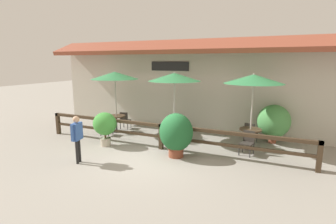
# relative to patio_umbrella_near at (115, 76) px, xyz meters

# --- Properties ---
(ground_plane) EXTENTS (60.00, 60.00, 0.00)m
(ground_plane) POSITION_rel_patio_umbrella_near_xyz_m (2.95, -2.43, -2.59)
(ground_plane) COLOR gray
(building_facade) EXTENTS (14.28, 1.49, 4.23)m
(building_facade) POSITION_rel_patio_umbrella_near_xyz_m (2.95, 1.68, -0.43)
(building_facade) COLOR #BCB7A8
(building_facade) RESTS_ON ground
(patio_railing) EXTENTS (10.40, 0.14, 0.95)m
(patio_railing) POSITION_rel_patio_umbrella_near_xyz_m (2.95, -1.38, -1.90)
(patio_railing) COLOR #3D2D1E
(patio_railing) RESTS_ON ground
(patio_umbrella_near) EXTENTS (2.12, 2.12, 2.80)m
(patio_umbrella_near) POSITION_rel_patio_umbrella_near_xyz_m (0.00, 0.00, 0.00)
(patio_umbrella_near) COLOR #B7B2A8
(patio_umbrella_near) RESTS_ON ground
(dining_table_near) EXTENTS (0.81, 0.81, 0.77)m
(dining_table_near) POSITION_rel_patio_umbrella_near_xyz_m (0.00, 0.00, -1.98)
(dining_table_near) COLOR #4C3826
(dining_table_near) RESTS_ON ground
(chair_near_streetside) EXTENTS (0.47, 0.47, 0.84)m
(chair_near_streetside) POSITION_rel_patio_umbrella_near_xyz_m (-0.06, -0.61, -2.13)
(chair_near_streetside) COLOR #332D28
(chair_near_streetside) RESTS_ON ground
(chair_near_wallside) EXTENTS (0.48, 0.48, 0.84)m
(chair_near_wallside) POSITION_rel_patio_umbrella_near_xyz_m (0.06, 0.61, -2.13)
(chair_near_wallside) COLOR #332D28
(chair_near_wallside) RESTS_ON ground
(patio_umbrella_middle) EXTENTS (2.12, 2.12, 2.80)m
(patio_umbrella_middle) POSITION_rel_patio_umbrella_near_xyz_m (2.91, -0.02, 0.00)
(patio_umbrella_middle) COLOR #B7B2A8
(patio_umbrella_middle) RESTS_ON ground
(dining_table_middle) EXTENTS (0.81, 0.81, 0.77)m
(dining_table_middle) POSITION_rel_patio_umbrella_near_xyz_m (2.91, -0.02, -1.98)
(dining_table_middle) COLOR #4C3826
(dining_table_middle) RESTS_ON ground
(chair_middle_streetside) EXTENTS (0.50, 0.50, 0.84)m
(chair_middle_streetside) POSITION_rel_patio_umbrella_near_xyz_m (2.86, -0.62, -2.13)
(chair_middle_streetside) COLOR #332D28
(chair_middle_streetside) RESTS_ON ground
(chair_middle_wallside) EXTENTS (0.50, 0.50, 0.84)m
(chair_middle_wallside) POSITION_rel_patio_umbrella_near_xyz_m (2.92, 0.58, -2.13)
(chair_middle_wallside) COLOR #332D28
(chair_middle_wallside) RESTS_ON ground
(patio_umbrella_far) EXTENTS (2.12, 2.12, 2.80)m
(patio_umbrella_far) POSITION_rel_patio_umbrella_near_xyz_m (5.96, 0.01, 0.00)
(patio_umbrella_far) COLOR #B7B2A8
(patio_umbrella_far) RESTS_ON ground
(dining_table_far) EXTENTS (0.81, 0.81, 0.77)m
(dining_table_far) POSITION_rel_patio_umbrella_near_xyz_m (5.96, 0.01, -1.98)
(dining_table_far) COLOR #4C3826
(dining_table_far) RESTS_ON ground
(chair_far_streetside) EXTENTS (0.49, 0.49, 0.84)m
(chair_far_streetside) POSITION_rel_patio_umbrella_near_xyz_m (5.95, -0.67, -2.13)
(chair_far_streetside) COLOR #332D28
(chair_far_streetside) RESTS_ON ground
(chair_far_wallside) EXTENTS (0.50, 0.50, 0.84)m
(chair_far_wallside) POSITION_rel_patio_umbrella_near_xyz_m (5.88, 0.68, -2.13)
(chair_far_wallside) COLOR #332D28
(chair_far_wallside) RESTS_ON ground
(potted_plant_tall_tropical) EXTENTS (1.16, 1.04, 1.51)m
(potted_plant_tall_tropical) POSITION_rel_patio_umbrella_near_xyz_m (3.76, -1.89, -1.77)
(potted_plant_tall_tropical) COLOR brown
(potted_plant_tall_tropical) RESTS_ON ground
(potted_plant_corner_fern) EXTENTS (0.93, 0.83, 1.31)m
(potted_plant_corner_fern) POSITION_rel_patio_umbrella_near_xyz_m (0.81, -1.90, -1.77)
(potted_plant_corner_fern) COLOR #B7AD99
(potted_plant_corner_fern) RESTS_ON ground
(potted_plant_broad_leaf) EXTENTS (1.27, 1.14, 1.55)m
(potted_plant_broad_leaf) POSITION_rel_patio_umbrella_near_xyz_m (6.70, 1.12, -1.71)
(potted_plant_broad_leaf) COLOR brown
(potted_plant_broad_leaf) RESTS_ON ground
(pedestrian) EXTENTS (0.28, 0.53, 1.54)m
(pedestrian) POSITION_rel_patio_umbrella_near_xyz_m (1.12, -3.69, -1.60)
(pedestrian) COLOR black
(pedestrian) RESTS_ON ground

